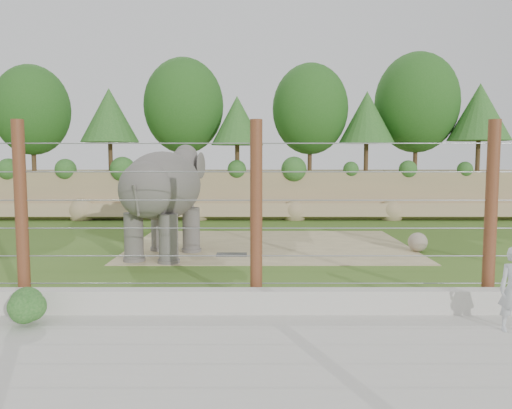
{
  "coord_description": "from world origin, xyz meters",
  "views": [
    {
      "loc": [
        -0.01,
        -15.04,
        3.19
      ],
      "look_at": [
        0.0,
        2.0,
        1.6
      ],
      "focal_mm": 35.0,
      "sensor_mm": 36.0,
      "label": 1
    }
  ],
  "objects": [
    {
      "name": "walkway",
      "position": [
        0.0,
        -7.0,
        0.01
      ],
      "size": [
        26.0,
        4.0,
        0.01
      ],
      "primitive_type": "cube",
      "color": "beige",
      "rests_on": "ground"
    },
    {
      "name": "retaining_wall",
      "position": [
        0.0,
        -5.0,
        0.25
      ],
      "size": [
        26.0,
        0.35,
        0.5
      ],
      "primitive_type": "cube",
      "color": "beige",
      "rests_on": "ground"
    },
    {
      "name": "stone_ball",
      "position": [
        5.5,
        1.7,
        0.34
      ],
      "size": [
        0.65,
        0.65,
        0.65
      ],
      "primitive_type": "sphere",
      "color": "gray",
      "rests_on": "dirt_patch"
    },
    {
      "name": "walkway_shrub",
      "position": [
        -4.29,
        -5.8,
        0.36
      ],
      "size": [
        0.7,
        0.7,
        0.7
      ],
      "primitive_type": "sphere",
      "color": "#205A1C",
      "rests_on": "walkway"
    },
    {
      "name": "dirt_patch",
      "position": [
        0.5,
        3.0,
        0.01
      ],
      "size": [
        10.0,
        7.0,
        0.02
      ],
      "primitive_type": "cube",
      "color": "tan",
      "rests_on": "ground"
    },
    {
      "name": "ground",
      "position": [
        0.0,
        0.0,
        0.0
      ],
      "size": [
        90.0,
        90.0,
        0.0
      ],
      "primitive_type": "plane",
      "color": "#44671F",
      "rests_on": "ground"
    },
    {
      "name": "barrier_fence",
      "position": [
        0.0,
        -4.5,
        2.0
      ],
      "size": [
        20.26,
        0.26,
        4.0
      ],
      "color": "brown",
      "rests_on": "ground"
    },
    {
      "name": "drain_grate",
      "position": [
        -0.8,
        1.08,
        0.04
      ],
      "size": [
        1.0,
        0.6,
        0.03
      ],
      "primitive_type": "cube",
      "color": "#262628",
      "rests_on": "dirt_patch"
    },
    {
      "name": "back_embankment",
      "position": [
        0.59,
        12.68,
        3.97
      ],
      "size": [
        30.0,
        5.52,
        8.77
      ],
      "color": "#9D8964",
      "rests_on": "ground"
    },
    {
      "name": "elephant",
      "position": [
        -2.98,
        0.93,
        1.78
      ],
      "size": [
        2.89,
        4.73,
        3.56
      ],
      "primitive_type": null,
      "rotation": [
        0.0,
        0.0,
        -0.24
      ],
      "color": "#58544F",
      "rests_on": "ground"
    }
  ]
}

